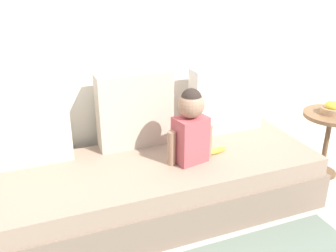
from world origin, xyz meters
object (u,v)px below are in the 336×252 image
at_px(throw_pillow_center, 135,110).
at_px(side_table, 329,128).
at_px(throw_pillow_right, 226,99).
at_px(banana, 217,151).
at_px(toddler, 191,126).
at_px(fruit_bowl, 332,108).
at_px(couch, 150,189).
at_px(throw_pillow_left, 25,128).

xyz_separation_m(throw_pillow_center, side_table, (1.51, -0.32, -0.25)).
distance_m(throw_pillow_right, side_table, 0.87).
distance_m(throw_pillow_center, throw_pillow_right, 0.74).
bearing_deg(banana, side_table, 1.46).
relative_size(toddler, banana, 3.02).
relative_size(banana, fruit_bowl, 0.96).
xyz_separation_m(couch, throw_pillow_center, (0.00, 0.31, 0.48)).
distance_m(throw_pillow_right, fruit_bowl, 0.84).
xyz_separation_m(throw_pillow_left, toddler, (1.01, -0.38, 0.01)).
bearing_deg(toddler, side_table, 2.59).
bearing_deg(toddler, throw_pillow_left, 159.51).
bearing_deg(fruit_bowl, couch, 179.56).
relative_size(throw_pillow_left, fruit_bowl, 3.17).
distance_m(throw_pillow_left, toddler, 1.08).
bearing_deg(side_table, fruit_bowl, -3.13).
relative_size(couch, throw_pillow_left, 4.28).
height_order(throw_pillow_center, fruit_bowl, throw_pillow_center).
xyz_separation_m(toddler, fruit_bowl, (1.25, 0.06, -0.08)).
xyz_separation_m(throw_pillow_left, banana, (1.23, -0.35, -0.23)).
xyz_separation_m(throw_pillow_left, side_table, (2.26, -0.32, -0.23)).
height_order(couch, toddler, toddler).
bearing_deg(throw_pillow_right, toddler, -141.83).
distance_m(toddler, banana, 0.33).
relative_size(toddler, side_table, 0.95).
relative_size(throw_pillow_left, side_table, 1.03).
xyz_separation_m(throw_pillow_right, side_table, (0.77, -0.32, -0.24)).
height_order(throw_pillow_right, banana, throw_pillow_right).
bearing_deg(toddler, throw_pillow_center, 125.07).
relative_size(toddler, fruit_bowl, 2.90).
bearing_deg(throw_pillow_center, fruit_bowl, -11.93).
distance_m(toddler, fruit_bowl, 1.25).
height_order(throw_pillow_left, side_table, throw_pillow_left).
relative_size(side_table, fruit_bowl, 3.06).
relative_size(throw_pillow_right, toddler, 1.14).
bearing_deg(throw_pillow_right, throw_pillow_left, 180.00).
xyz_separation_m(couch, throw_pillow_left, (-0.74, 0.31, 0.45)).
bearing_deg(throw_pillow_center, couch, -90.00).
height_order(throw_pillow_left, throw_pillow_center, throw_pillow_center).
distance_m(toddler, side_table, 1.27).
xyz_separation_m(throw_pillow_center, fruit_bowl, (1.51, -0.32, -0.09)).
distance_m(couch, banana, 0.54).
bearing_deg(banana, throw_pillow_center, 144.56).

